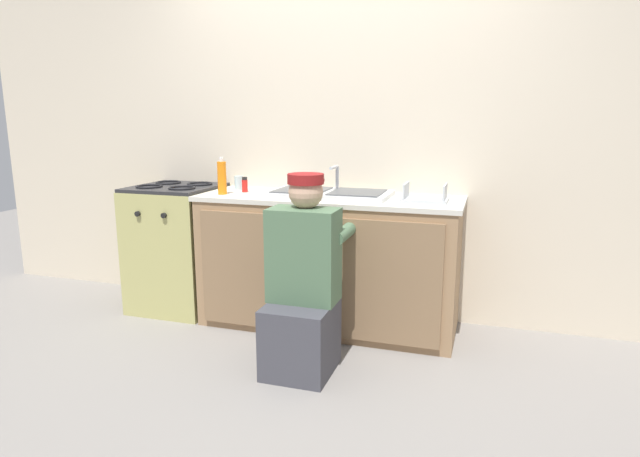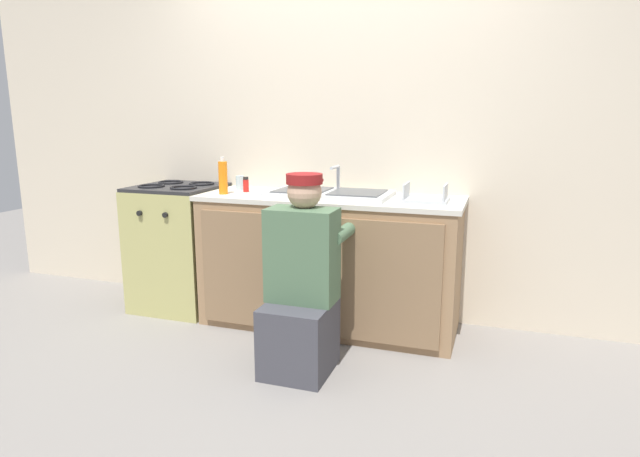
% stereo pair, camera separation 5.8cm
% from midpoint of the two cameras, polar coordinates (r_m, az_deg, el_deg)
% --- Properties ---
extents(ground_plane, '(12.00, 12.00, 0.00)m').
position_cam_midpoint_polar(ground_plane, '(3.50, -0.05, -11.85)').
color(ground_plane, gray).
extents(back_wall, '(6.00, 0.10, 2.50)m').
position_cam_midpoint_polar(back_wall, '(3.83, 3.12, 9.49)').
color(back_wall, beige).
rests_on(back_wall, ground_plane).
extents(counter_cabinet, '(1.70, 0.62, 0.86)m').
position_cam_midpoint_polar(counter_cabinet, '(3.62, 1.44, -3.81)').
color(counter_cabinet, '#997551').
rests_on(counter_cabinet, ground_plane).
extents(countertop, '(1.74, 0.62, 0.03)m').
position_cam_midpoint_polar(countertop, '(3.53, 1.52, 3.22)').
color(countertop, beige).
rests_on(countertop, counter_cabinet).
extents(sink_double_basin, '(0.80, 0.44, 0.19)m').
position_cam_midpoint_polar(sink_double_basin, '(3.53, 1.53, 3.78)').
color(sink_double_basin, silver).
rests_on(sink_double_basin, countertop).
extents(stove_range, '(0.59, 0.62, 0.93)m').
position_cam_midpoint_polar(stove_range, '(4.11, -14.29, -1.85)').
color(stove_range, tan).
rests_on(stove_range, ground_plane).
extents(plumber_person, '(0.42, 0.61, 1.10)m').
position_cam_midpoint_polar(plumber_person, '(2.98, -1.45, -6.66)').
color(plumber_person, '#3F3F47').
rests_on(plumber_person, ground_plane).
extents(soap_bottle_orange, '(0.06, 0.06, 0.25)m').
position_cam_midpoint_polar(soap_bottle_orange, '(3.66, -9.86, 5.40)').
color(soap_bottle_orange, orange).
rests_on(soap_bottle_orange, countertop).
extents(spice_bottle_red, '(0.04, 0.04, 0.10)m').
position_cam_midpoint_polar(spice_bottle_red, '(3.75, -7.47, 4.66)').
color(spice_bottle_red, red).
rests_on(spice_bottle_red, countertop).
extents(dish_rack_tray, '(0.28, 0.22, 0.11)m').
position_cam_midpoint_polar(dish_rack_tray, '(3.36, 11.65, 3.22)').
color(dish_rack_tray, '#B2B7BC').
rests_on(dish_rack_tray, countertop).
extents(water_glass, '(0.06, 0.06, 0.10)m').
position_cam_midpoint_polar(water_glass, '(3.87, -8.09, 4.85)').
color(water_glass, '#ADC6CC').
rests_on(water_glass, countertop).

